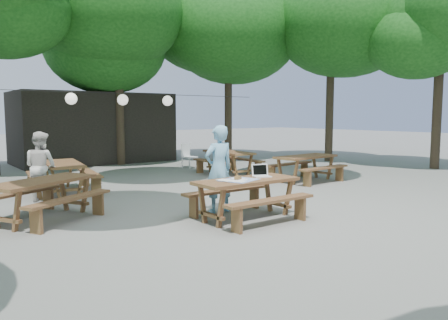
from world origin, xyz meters
TOP-DOWN VIEW (x-y plane):
  - ground at (0.00, 0.00)m, footprint 80.00×80.00m
  - pavilion at (0.50, 10.50)m, footprint 6.00×3.00m
  - main_picnic_table at (-0.79, -0.78)m, footprint 2.00×1.58m
  - picnic_table_nw at (-3.85, 1.42)m, footprint 2.43×2.30m
  - picnic_table_ne at (3.57, 1.75)m, footprint 2.05×1.71m
  - picnic_table_far_w at (-2.66, 4.14)m, footprint 1.85×2.12m
  - picnic_table_far_e at (2.67, 4.30)m, footprint 1.73×2.06m
  - woman at (-0.86, 0.01)m, footprint 0.66×0.45m
  - second_person at (-3.40, 3.29)m, footprint 0.89×0.96m
  - plastic_chair at (2.53, 6.46)m, footprint 0.54×0.54m
  - laptop at (-0.35, -0.68)m, footprint 0.40×0.36m
  - tabletop_clutter at (-0.98, -0.77)m, footprint 0.79×0.73m
  - paper_lanterns at (-0.19, 6.00)m, footprint 9.00×0.34m

SIDE VIEW (x-z plane):
  - ground at x=0.00m, z-range 0.00..0.00m
  - plastic_chair at x=2.53m, z-range -0.19..0.71m
  - main_picnic_table at x=-0.79m, z-range 0.01..0.76m
  - picnic_table_nw at x=-3.85m, z-range 0.01..0.76m
  - picnic_table_ne at x=3.57m, z-range 0.01..0.76m
  - picnic_table_far_w at x=-2.66m, z-range 0.01..0.76m
  - picnic_table_far_e at x=2.67m, z-range 0.01..0.76m
  - tabletop_clutter at x=-0.98m, z-range 0.72..0.80m
  - second_person at x=-3.40m, z-range 0.00..1.57m
  - laptop at x=-0.35m, z-range 0.69..0.93m
  - woman at x=-0.86m, z-range 0.00..1.74m
  - pavilion at x=0.50m, z-range 0.00..2.80m
  - paper_lanterns at x=-0.19m, z-range 2.21..2.59m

